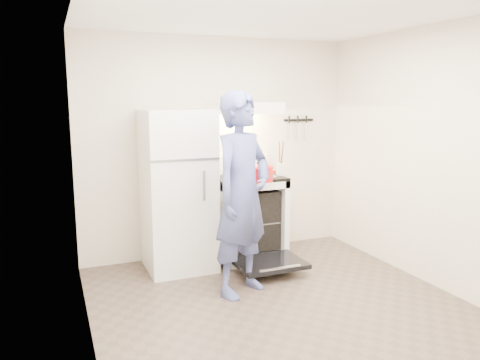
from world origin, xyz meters
The scene contains 15 objects.
floor centered at (0.00, 0.00, 0.00)m, with size 3.60×3.60×0.00m, color #4D4035.
back_wall centered at (0.00, 1.80, 1.25)m, with size 3.20×0.02×2.50m, color beige.
refrigerator centered at (-0.58, 1.45, 0.85)m, with size 0.70×0.70×1.70m, color white.
stove_body centered at (0.23, 1.48, 0.46)m, with size 0.76×0.65×0.92m, color white.
cooktop centered at (0.23, 1.48, 0.94)m, with size 0.76×0.65×0.03m, color black.
backsplash centered at (0.23, 1.76, 1.05)m, with size 0.76×0.07×0.20m, color white.
oven_door centered at (0.23, 0.88, 0.12)m, with size 0.70×0.54×0.04m, color black.
oven_rack centered at (0.23, 1.48, 0.44)m, with size 0.60×0.52×0.01m, color slate.
range_hood centered at (0.23, 1.55, 1.71)m, with size 0.76×0.50×0.12m, color white.
knife_strip centered at (1.05, 1.79, 1.55)m, with size 0.40×0.02×0.03m, color black.
pizza_stone centered at (0.29, 1.39, 0.45)m, with size 0.34×0.34×0.02m, color #845E43.
tea_kettle centered at (0.14, 1.61, 1.08)m, with size 0.21×0.17×0.26m, color silver, non-canonical shape.
utensil_jar centered at (0.53, 1.24, 1.05)m, with size 0.09×0.09×0.13m, color silver.
person centered at (-0.20, 0.58, 0.94)m, with size 0.69×0.45×1.88m, color navy.
dutch_oven centered at (0.14, 0.97, 1.05)m, with size 0.36×0.29×0.24m, color red, non-canonical shape.
Camera 1 is at (-1.81, -3.30, 1.81)m, focal length 35.00 mm.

